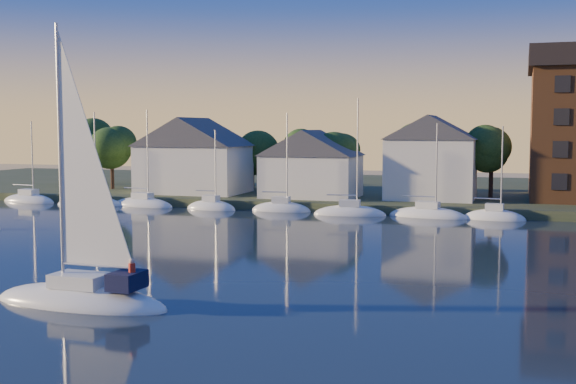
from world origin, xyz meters
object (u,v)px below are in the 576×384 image
at_px(clubhouse_east, 431,156).
at_px(hero_sailboat, 83,293).
at_px(clubhouse_centre, 311,163).
at_px(clubhouse_west, 194,154).

height_order(clubhouse_east, hero_sailboat, hero_sailboat).
relative_size(clubhouse_east, hero_sailboat, 0.67).
bearing_deg(clubhouse_centre, hero_sailboat, -87.44).
distance_m(clubhouse_centre, clubhouse_east, 14.17).
height_order(clubhouse_centre, clubhouse_east, clubhouse_east).
xyz_separation_m(clubhouse_east, hero_sailboat, (-11.72, -53.08, -5.36)).
relative_size(clubhouse_west, clubhouse_centre, 1.18).
bearing_deg(hero_sailboat, clubhouse_centre, -85.74).
bearing_deg(clubhouse_east, clubhouse_west, -178.09).
bearing_deg(clubhouse_west, clubhouse_east, 1.91).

